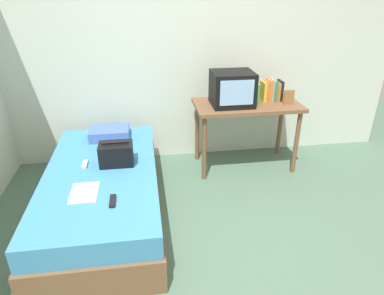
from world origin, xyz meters
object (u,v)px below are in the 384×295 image
Objects in this scene: handbag at (116,154)px; remote_dark at (113,201)px; bed at (104,193)px; magazine at (84,192)px; book_row at (271,90)px; tv at (232,89)px; desk at (247,112)px; picture_frame at (289,97)px; water_bottle at (256,95)px; pillow at (110,133)px; remote_silver at (85,164)px.

handbag reaches higher than remote_dark.
bed is 6.90× the size of magazine.
handbag is at bearing 62.65° from magazine.
book_row is 1.87m from handbag.
bed is at bearing 75.64° from magazine.
book_row is 2.20m from remote_dark.
bed is at bearing -152.13° from tv.
tv is at bearing 45.34° from remote_dark.
handbag is at bearing -155.26° from desk.
book_row is (0.29, 0.07, 0.21)m from desk.
remote_dark is at bearing -141.90° from book_row.
magazine is at bearing -154.31° from picture_frame.
picture_frame is (0.36, -0.04, -0.03)m from water_bottle.
book_row reaches higher than magazine.
pillow reaches higher than remote_silver.
desk is 0.37m from book_row.
tv is 1.07× the size of pillow.
pillow is (-1.51, -0.03, -0.14)m from desk.
pillow is 1.41× the size of magazine.
remote_dark is at bearing -141.07° from water_bottle.
desk is at bearing 1.27° from pillow.
tv is 1.81× the size of book_row.
bed is at bearing -93.01° from pillow.
desk is 1.98m from magazine.
tv reaches higher than remote_silver.
tv is 0.63m from picture_frame.
desk is 1.82m from remote_silver.
book_row reaches higher than remote_dark.
picture_frame is at bearing -2.13° from pillow.
book_row is at bearing 31.28° from magazine.
bed is at bearing -156.10° from book_row.
tv reaches higher than water_bottle.
pillow is at bearing -176.65° from book_row.
water_bottle reaches higher than bed.
bed is 8.24× the size of book_row.
picture_frame is 2.32m from magazine.
water_bottle is at bearing 21.53° from handbag.
bed is 2.11m from book_row.
remote_silver reaches higher than bed.
handbag is 0.30m from remote_silver.
remote_silver is at bearing -160.33° from book_row.
picture_frame is at bearing 32.16° from remote_dark.
water_bottle is 2.04m from magazine.
book_row reaches higher than picture_frame.
water_bottle is 0.26m from book_row.
picture_frame is at bearing 25.69° from magazine.
tv is (-0.19, -0.02, 0.28)m from desk.
desk is 1.55m from handbag.
desk is at bearing 24.74° from handbag.
remote_dark reaches higher than bed.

